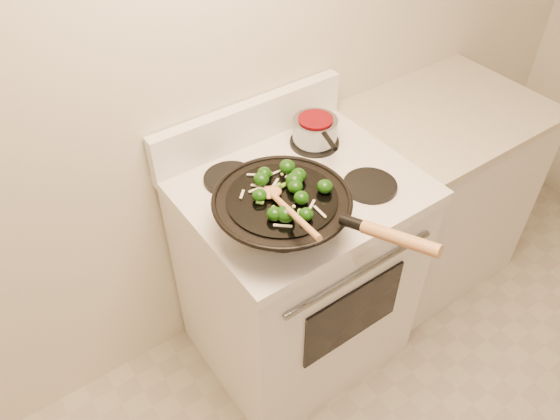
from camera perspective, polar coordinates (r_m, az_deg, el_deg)
stove at (r=2.15m, az=1.72°, el=-6.38°), size 0.78×0.67×1.08m
counter_unit at (r=2.57m, az=15.03°, el=1.42°), size 0.82×0.62×0.91m
wok at (r=1.60m, az=0.36°, el=-0.25°), size 0.41×0.66×0.22m
stirfry at (r=1.57m, az=0.80°, el=2.19°), size 0.24×0.29×0.05m
wooden_spoon at (r=1.50m, az=0.30°, el=0.58°), size 0.09×0.31×0.09m
saucepan at (r=1.98m, az=3.70°, el=8.33°), size 0.16×0.25×0.10m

